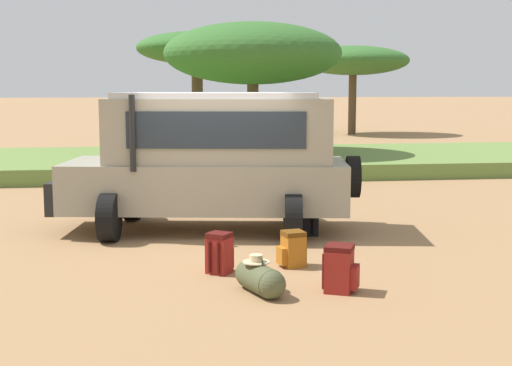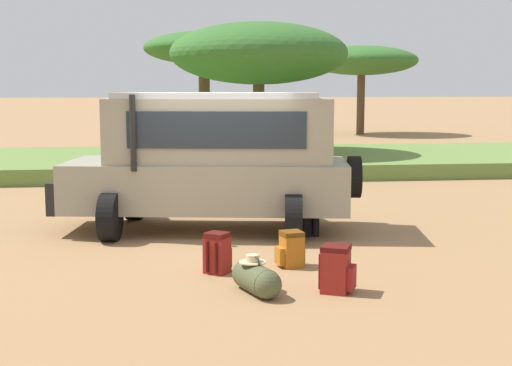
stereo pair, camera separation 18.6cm
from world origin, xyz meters
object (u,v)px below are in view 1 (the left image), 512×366
Objects in this scene: backpack_beside_front_wheel at (293,249)px; duffel_bag_low_black_case at (260,278)px; acacia_tree_left_mid at (253,54)px; acacia_tree_far_left at (197,49)px; backpack_near_rear_wheel at (340,269)px; backpack_outermost at (220,253)px; safari_vehicle at (212,158)px; acacia_tree_centre_back at (353,61)px; backpack_cluster_center at (306,217)px.

backpack_beside_front_wheel is 0.56× the size of duffel_bag_low_black_case.
acacia_tree_far_left is at bearing 105.47° from acacia_tree_left_mid.
backpack_beside_front_wheel is 0.10× the size of acacia_tree_far_left.
backpack_near_rear_wheel is (0.35, -1.31, 0.04)m from backpack_beside_front_wheel.
backpack_beside_front_wheel is 0.90× the size of backpack_outermost.
safari_vehicle reaches higher than duffel_bag_low_black_case.
backpack_outermost is (-1.06, -0.22, 0.03)m from backpack_beside_front_wheel.
acacia_tree_centre_back is at bearing 69.09° from safari_vehicle.
acacia_tree_centre_back is at bearing 74.13° from backpack_near_rear_wheel.
acacia_tree_far_left reaches higher than acacia_tree_left_mid.
safari_vehicle is at bearing -110.91° from acacia_tree_centre_back.
acacia_tree_left_mid is at bearing 80.32° from backpack_outermost.
acacia_tree_left_mid is (1.19, 12.95, 3.32)m from backpack_beside_front_wheel.
backpack_near_rear_wheel is (1.27, -4.05, -1.01)m from safari_vehicle.
backpack_outermost is (-1.69, -2.29, -0.04)m from backpack_cluster_center.
backpack_near_rear_wheel is 1.01m from duffel_bag_low_black_case.
acacia_tree_centre_back reaches higher than backpack_near_rear_wheel.
duffel_bag_low_black_case is at bearing -86.14° from safari_vehicle.
acacia_tree_left_mid is at bearing -74.53° from acacia_tree_far_left.
backpack_cluster_center is at bearing -107.27° from acacia_tree_centre_back.
safari_vehicle is 26.66m from acacia_tree_centre_back.
acacia_tree_centre_back is (9.61, 27.74, 3.62)m from backpack_outermost.
backpack_outermost is 1.11m from duffel_bag_low_black_case.
safari_vehicle is 4.15m from duffel_bag_low_black_case.
duffel_bag_low_black_case is at bearing 176.09° from backpack_near_rear_wheel.
duffel_bag_low_black_case is 0.15× the size of acacia_tree_centre_back.
backpack_cluster_center is at bearing -23.21° from safari_vehicle.
backpack_cluster_center is at bearing 68.82° from duffel_bag_low_black_case.
acacia_tree_far_left is (-0.27, 18.24, 3.72)m from backpack_beside_front_wheel.
backpack_beside_front_wheel is at bearing -106.99° from backpack_cluster_center.
acacia_tree_centre_back is at bearing 70.90° from backpack_outermost.
backpack_near_rear_wheel is at bearing -3.91° from duffel_bag_low_black_case.
backpack_near_rear_wheel is 1.78m from backpack_outermost.
duffel_bag_low_black_case is (0.41, -1.03, -0.09)m from backpack_outermost.
backpack_outermost is 29.58m from acacia_tree_centre_back.
acacia_tree_centre_back reaches higher than acacia_tree_left_mid.
safari_vehicle is 0.91× the size of acacia_tree_centre_back.
backpack_near_rear_wheel is 30.20m from acacia_tree_centre_back.
acacia_tree_centre_back is (7.36, 14.57, 0.32)m from acacia_tree_left_mid.
backpack_cluster_center reaches higher than backpack_near_rear_wheel.
duffel_bag_low_black_case is 30.43m from acacia_tree_centre_back.
backpack_cluster_center is 0.13× the size of acacia_tree_far_left.
backpack_cluster_center is 2.85m from backpack_outermost.
backpack_cluster_center is 16.60m from acacia_tree_far_left.
acacia_tree_centre_back reaches higher than acacia_tree_far_left.
backpack_near_rear_wheel is 1.04× the size of backpack_outermost.
acacia_tree_far_left is 5.50m from acacia_tree_left_mid.
duffel_bag_low_black_case is 0.16× the size of acacia_tree_left_mid.
backpack_near_rear_wheel is 19.90m from acacia_tree_far_left.
backpack_outermost reaches higher than backpack_beside_front_wheel.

